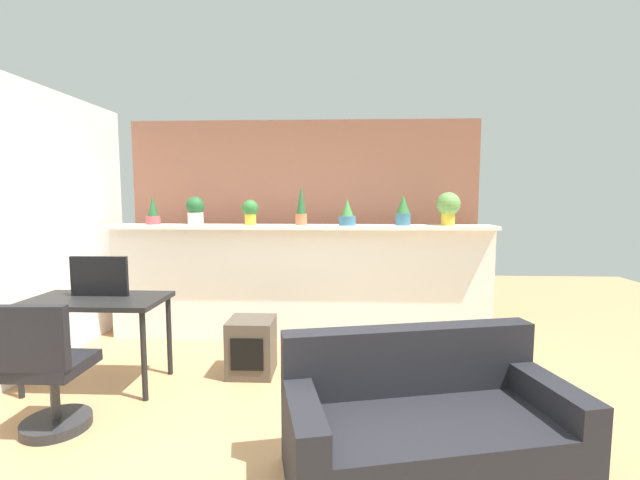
{
  "coord_description": "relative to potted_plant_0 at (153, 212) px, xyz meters",
  "views": [
    {
      "loc": [
        0.43,
        -2.69,
        1.59
      ],
      "look_at": [
        0.26,
        1.18,
        1.19
      ],
      "focal_mm": 24.18,
      "sensor_mm": 36.0,
      "label": 1
    }
  ],
  "objects": [
    {
      "name": "side_cube_shelf",
      "position": [
        1.28,
        -0.98,
        -1.16
      ],
      "size": [
        0.4,
        0.41,
        0.5
      ],
      "color": "#4C4238",
      "rests_on": "ground"
    },
    {
      "name": "potted_plant_0",
      "position": [
        0.0,
        0.0,
        0.0
      ],
      "size": [
        0.15,
        0.15,
        0.32
      ],
      "color": "#B7474C",
      "rests_on": "plant_shelf"
    },
    {
      "name": "potted_plant_4",
      "position": [
        2.15,
        -0.07,
        -0.01
      ],
      "size": [
        0.18,
        0.18,
        0.28
      ],
      "color": "#386B84",
      "rests_on": "plant_shelf"
    },
    {
      "name": "potted_plant_1",
      "position": [
        0.48,
        -0.0,
        0.03
      ],
      "size": [
        0.2,
        0.2,
        0.31
      ],
      "color": "silver",
      "rests_on": "plant_shelf"
    },
    {
      "name": "potted_plant_3",
      "position": [
        1.65,
        -0.06,
        0.06
      ],
      "size": [
        0.13,
        0.13,
        0.42
      ],
      "color": "#C66B42",
      "rests_on": "plant_shelf"
    },
    {
      "name": "tv_monitor",
      "position": [
        0.05,
        -1.2,
        -0.49
      ],
      "size": [
        0.48,
        0.04,
        0.34
      ],
      "primitive_type": "cube",
      "color": "black",
      "rests_on": "desk"
    },
    {
      "name": "potted_plant_6",
      "position": [
        3.23,
        -0.02,
        0.07
      ],
      "size": [
        0.25,
        0.25,
        0.35
      ],
      "color": "gold",
      "rests_on": "plant_shelf"
    },
    {
      "name": "potted_plant_2",
      "position": [
        1.1,
        -0.07,
        0.02
      ],
      "size": [
        0.18,
        0.18,
        0.27
      ],
      "color": "gold",
      "rests_on": "plant_shelf"
    },
    {
      "name": "divider_wall",
      "position": [
        1.63,
        0.0,
        -0.79
      ],
      "size": [
        4.2,
        0.16,
        1.24
      ],
      "primitive_type": "cube",
      "color": "white",
      "rests_on": "ground"
    },
    {
      "name": "brick_wall_behind",
      "position": [
        1.63,
        0.6,
        -0.16
      ],
      "size": [
        4.2,
        0.1,
        2.5
      ],
      "primitive_type": "cube",
      "color": "#935B47",
      "rests_on": "ground"
    },
    {
      "name": "ground_plane",
      "position": [
        1.63,
        -2.0,
        -1.41
      ],
      "size": [
        12.0,
        12.0,
        0.0
      ],
      "primitive_type": "plane",
      "color": "tan"
    },
    {
      "name": "couch",
      "position": [
        2.55,
        -2.37,
        -1.13
      ],
      "size": [
        1.69,
        1.08,
        0.8
      ],
      "color": "black",
      "rests_on": "ground"
    },
    {
      "name": "plant_shelf",
      "position": [
        1.63,
        -0.04,
        -0.15
      ],
      "size": [
        4.2,
        0.36,
        0.04
      ],
      "primitive_type": "cube",
      "color": "white",
      "rests_on": "divider_wall"
    },
    {
      "name": "potted_plant_5",
      "position": [
        2.75,
        -0.03,
        0.02
      ],
      "size": [
        0.16,
        0.16,
        0.33
      ],
      "color": "#386B84",
      "rests_on": "plant_shelf"
    },
    {
      "name": "office_chair",
      "position": [
        0.13,
        -2.02,
        -1.02
      ],
      "size": [
        0.45,
        0.46,
        0.91
      ],
      "color": "#262628",
      "rests_on": "ground"
    },
    {
      "name": "desk",
      "position": [
        0.06,
        -1.28,
        -0.75
      ],
      "size": [
        1.1,
        0.6,
        0.75
      ],
      "color": "black",
      "rests_on": "ground"
    }
  ]
}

